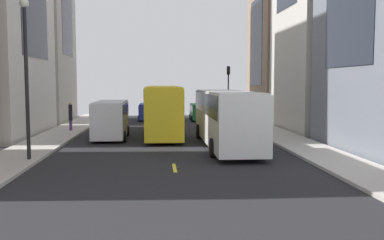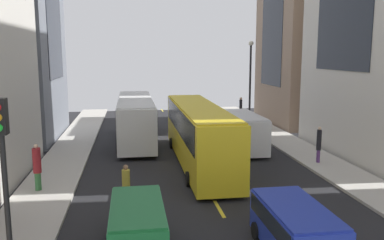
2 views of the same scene
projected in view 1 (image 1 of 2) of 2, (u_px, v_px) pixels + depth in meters
The scene contains 18 objects.
ground_plane at pixel (168, 138), 30.08m from camera, with size 42.66×42.66×0.00m, color black.
sidewalk_west at pixel (280, 136), 30.71m from camera, with size 2.83×44.00×0.15m, color #B2ADA3.
sidewalk_east at pixel (52, 139), 29.44m from camera, with size 2.83×44.00×0.15m, color #B2ADA3.
lane_stripe_0 at pixel (164, 116), 50.94m from camera, with size 0.16×2.00×0.01m, color yellow.
lane_stripe_1 at pixel (165, 124), 40.51m from camera, with size 0.16×2.00×0.01m, color yellow.
lane_stripe_2 at pixel (168, 138), 30.08m from camera, with size 0.16×2.00×0.01m, color yellow.
lane_stripe_3 at pixel (174, 168), 19.66m from camera, with size 0.16×2.00×0.01m, color yellow.
building_west_0 at pixel (287, 42), 45.11m from camera, with size 6.65×9.15×16.08m.
city_bus_white at pixel (226, 113), 26.13m from camera, with size 2.81×12.12×3.35m.
streetcar_yellow at pixel (163, 106), 32.85m from camera, with size 2.70×13.62×3.59m.
delivery_van_white at pixel (111, 117), 29.83m from camera, with size 2.25×5.72×2.58m.
car_blue_0 at pixel (149, 111), 44.57m from camera, with size 2.08×4.13×1.70m.
car_green_1 at pixel (200, 111), 44.08m from camera, with size 1.97×4.10×1.70m.
pedestrian_waiting_curb at pixel (70, 115), 33.75m from camera, with size 0.29×0.29×2.21m.
pedestrian_crossing_near at pixel (209, 113), 40.15m from camera, with size 0.35×0.35×2.00m.
pedestrian_walking_far at pixel (261, 111), 37.73m from camera, with size 0.39×0.39×2.29m.
traffic_light_near_corner at pixel (228, 82), 46.69m from camera, with size 0.32×0.44×5.47m.
streetlamp_near at pixel (26, 63), 20.70m from camera, with size 0.44×0.44×7.68m.
Camera 1 is at (0.77, 29.90, 3.86)m, focal length 40.58 mm.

